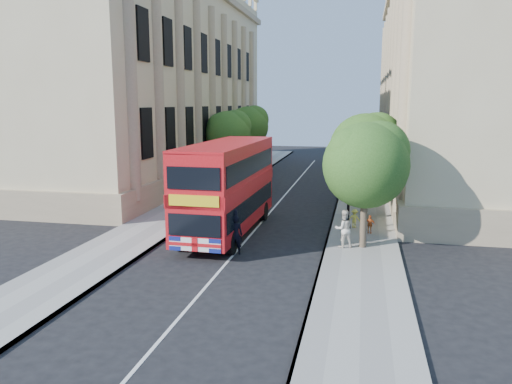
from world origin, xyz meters
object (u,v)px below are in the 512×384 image
Objects in this scene: box_van at (248,174)px; double_decker_bus at (228,185)px; police_constable at (235,235)px; lamp_post at (349,187)px; woman_pedestrian at (344,229)px.

double_decker_bus is at bearing -86.95° from box_van.
double_decker_bus is 4.14m from police_constable.
lamp_post reaches higher than double_decker_bus.
woman_pedestrian is at bearing -14.94° from double_decker_bus.
lamp_post is 13.07m from box_van.
lamp_post is at bearing 14.20° from double_decker_bus.
double_decker_bus reaches higher than police_constable.
box_van is 15.67m from police_constable.
lamp_post is at bearing -111.13° from woman_pedestrian.
lamp_post is 2.87× the size of woman_pedestrian.
box_van is at bearing -92.65° from police_constable.
double_decker_bus is 1.83× the size of box_van.
police_constable is (1.31, -3.54, -1.70)m from double_decker_bus.
box_van is at bearing 127.25° from lamp_post.
box_van is 3.05× the size of police_constable.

